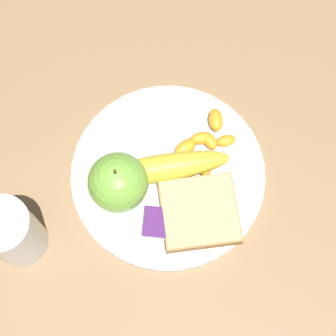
% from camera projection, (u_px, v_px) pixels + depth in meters
% --- Properties ---
extents(ground_plane, '(3.00, 3.00, 0.00)m').
position_uv_depth(ground_plane, '(168.00, 176.00, 0.75)').
color(ground_plane, olive).
extents(plate, '(0.26, 0.26, 0.01)m').
position_uv_depth(plate, '(168.00, 174.00, 0.74)').
color(plate, silver).
rests_on(plate, ground_plane).
extents(juice_glass, '(0.07, 0.07, 0.11)m').
position_uv_depth(juice_glass, '(13.00, 234.00, 0.67)').
color(juice_glass, silver).
rests_on(juice_glass, ground_plane).
extents(apple, '(0.08, 0.08, 0.09)m').
position_uv_depth(apple, '(118.00, 182.00, 0.69)').
color(apple, '#72B23D').
rests_on(apple, plate).
extents(banana, '(0.18, 0.08, 0.04)m').
position_uv_depth(banana, '(161.00, 168.00, 0.72)').
color(banana, yellow).
rests_on(banana, plate).
extents(bread_slice, '(0.11, 0.11, 0.02)m').
position_uv_depth(bread_slice, '(199.00, 212.00, 0.71)').
color(bread_slice, olive).
rests_on(bread_slice, plate).
extents(fork, '(0.05, 0.20, 0.00)m').
position_uv_depth(fork, '(150.00, 172.00, 0.74)').
color(fork, silver).
rests_on(fork, plate).
extents(jam_packet, '(0.05, 0.04, 0.02)m').
position_uv_depth(jam_packet, '(160.00, 224.00, 0.70)').
color(jam_packet, white).
rests_on(jam_packet, plate).
extents(orange_segment_0, '(0.03, 0.04, 0.02)m').
position_uv_depth(orange_segment_0, '(203.00, 164.00, 0.73)').
color(orange_segment_0, orange).
rests_on(orange_segment_0, plate).
extents(orange_segment_1, '(0.02, 0.03, 0.02)m').
position_uv_depth(orange_segment_1, '(189.00, 159.00, 0.73)').
color(orange_segment_1, orange).
rests_on(orange_segment_1, plate).
extents(orange_segment_2, '(0.03, 0.02, 0.02)m').
position_uv_depth(orange_segment_2, '(216.00, 158.00, 0.74)').
color(orange_segment_2, orange).
rests_on(orange_segment_2, plate).
extents(orange_segment_3, '(0.03, 0.02, 0.01)m').
position_uv_depth(orange_segment_3, '(226.00, 141.00, 0.74)').
color(orange_segment_3, orange).
rests_on(orange_segment_3, plate).
extents(orange_segment_4, '(0.03, 0.04, 0.02)m').
position_uv_depth(orange_segment_4, '(216.00, 120.00, 0.75)').
color(orange_segment_4, orange).
rests_on(orange_segment_4, plate).
extents(orange_segment_5, '(0.04, 0.04, 0.02)m').
position_uv_depth(orange_segment_5, '(185.00, 148.00, 0.74)').
color(orange_segment_5, orange).
rests_on(orange_segment_5, plate).
extents(orange_segment_6, '(0.03, 0.03, 0.02)m').
position_uv_depth(orange_segment_6, '(210.00, 141.00, 0.74)').
color(orange_segment_6, orange).
rests_on(orange_segment_6, plate).
extents(orange_segment_7, '(0.03, 0.02, 0.02)m').
position_uv_depth(orange_segment_7, '(201.00, 138.00, 0.74)').
color(orange_segment_7, orange).
rests_on(orange_segment_7, plate).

